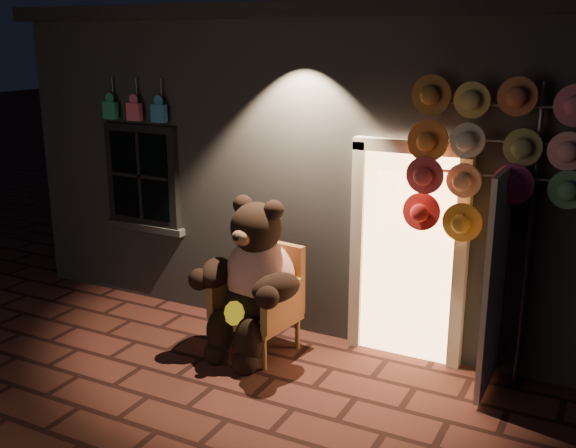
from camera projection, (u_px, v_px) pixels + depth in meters
The scene contains 5 objects.
ground at pixel (213, 387), 6.23m from camera, with size 60.00×60.00×0.00m, color #4D241D.
shop_building at pixel (372, 142), 9.17m from camera, with size 7.30×5.95×3.51m.
wicker_armchair at pixel (262, 298), 6.87m from camera, with size 0.84×0.77×1.10m.
teddy_bear at pixel (253, 280), 6.69m from camera, with size 1.19×0.99×1.65m.
hat_rack at pixel (487, 155), 5.83m from camera, with size 1.58×0.22×2.79m.
Camera 1 is at (3.19, -4.64, 3.13)m, focal length 42.00 mm.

